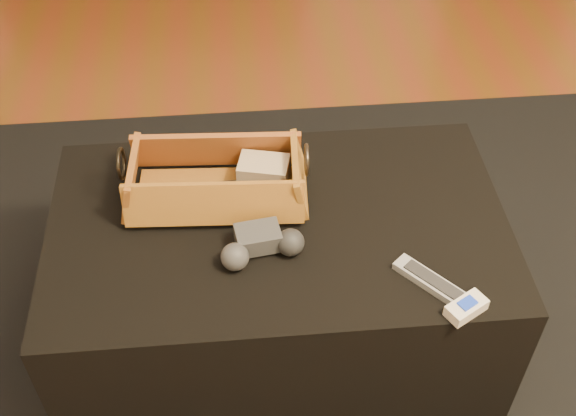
{
  "coord_description": "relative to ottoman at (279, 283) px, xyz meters",
  "views": [
    {
      "loc": [
        -0.31,
        -0.96,
        1.56
      ],
      "look_at": [
        -0.21,
        0.1,
        0.49
      ],
      "focal_mm": 45.0,
      "sensor_mm": 36.0,
      "label": 1
    }
  ],
  "objects": [
    {
      "name": "floor",
      "position": [
        0.23,
        -0.12,
        -0.23
      ],
      "size": [
        5.0,
        5.5,
        0.01
      ],
      "primitive_type": "cube",
      "color": "brown",
      "rests_on": "ground"
    },
    {
      "name": "area_rug",
      "position": [
        0.0,
        -0.05,
        -0.22
      ],
      "size": [
        2.6,
        2.0,
        0.01
      ],
      "primitive_type": "cube",
      "color": "black",
      "rests_on": "floor"
    },
    {
      "name": "ottoman",
      "position": [
        0.0,
        0.0,
        0.0
      ],
      "size": [
        1.0,
        0.6,
        0.42
      ],
      "primitive_type": "cube",
      "color": "black",
      "rests_on": "area_rug"
    },
    {
      "name": "tv_remote",
      "position": [
        -0.15,
        0.08,
        0.24
      ],
      "size": [
        0.21,
        0.06,
        0.02
      ],
      "primitive_type": "cube",
      "rotation": [
        0.0,
        0.0,
        0.05
      ],
      "color": "black",
      "rests_on": "wicker_basket"
    },
    {
      "name": "cloth_bundle",
      "position": [
        -0.02,
        0.11,
        0.25
      ],
      "size": [
        0.12,
        0.1,
        0.06
      ],
      "primitive_type": "cube",
      "rotation": [
        0.0,
        0.0,
        -0.23
      ],
      "color": "tan",
      "rests_on": "wicker_basket"
    },
    {
      "name": "wicker_basket",
      "position": [
        -0.13,
        0.09,
        0.26
      ],
      "size": [
        0.41,
        0.23,
        0.14
      ],
      "color": "#AF7127",
      "rests_on": "ottoman"
    },
    {
      "name": "game_controller",
      "position": [
        -0.04,
        -0.09,
        0.24
      ],
      "size": [
        0.19,
        0.12,
        0.06
      ],
      "color": "#303133",
      "rests_on": "ottoman"
    },
    {
      "name": "silver_remote",
      "position": [
        0.29,
        -0.2,
        0.22
      ],
      "size": [
        0.14,
        0.15,
        0.02
      ],
      "color": "#96989D",
      "rests_on": "ottoman"
    },
    {
      "name": "cream_gadget",
      "position": [
        0.34,
        -0.27,
        0.22
      ],
      "size": [
        0.09,
        0.08,
        0.03
      ],
      "color": "beige",
      "rests_on": "ottoman"
    }
  ]
}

